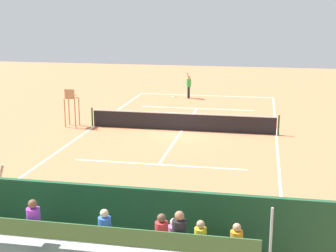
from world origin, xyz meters
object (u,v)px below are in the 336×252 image
(courtside_bench, at_px, (206,233))
(tennis_net, at_px, (182,121))
(equipment_bag, at_px, (155,243))
(tennis_ball_near, at_px, (157,100))
(bleacher_stand, at_px, (83,245))
(tennis_racket, at_px, (173,97))
(umpire_chair, at_px, (71,103))
(tennis_player, at_px, (189,84))
(tennis_ball_far, at_px, (191,103))

(courtside_bench, bearing_deg, tennis_net, -77.85)
(equipment_bag, bearing_deg, tennis_ball_near, -77.99)
(bleacher_stand, distance_m, tennis_racket, 25.49)
(umpire_chair, height_order, tennis_player, umpire_chair)
(tennis_racket, bearing_deg, tennis_ball_near, 58.83)
(tennis_racket, bearing_deg, equipment_bag, 99.16)
(equipment_bag, xyz_separation_m, tennis_player, (2.56, -23.09, 0.84))
(tennis_ball_near, bearing_deg, courtside_bench, 105.58)
(tennis_player, xyz_separation_m, tennis_ball_near, (2.11, 1.15, -0.98))
(tennis_net, xyz_separation_m, tennis_ball_near, (3.22, -8.54, -0.47))
(tennis_racket, xyz_separation_m, tennis_ball_near, (0.89, 1.48, 0.02))
(equipment_bag, relative_size, tennis_player, 0.47)
(tennis_net, height_order, tennis_ball_near, tennis_net)
(tennis_player, relative_size, tennis_ball_far, 29.18)
(tennis_player, height_order, tennis_ball_near, tennis_player)
(tennis_net, distance_m, courtside_bench, 13.58)
(bleacher_stand, xyz_separation_m, tennis_player, (1.23, -25.03, 0.06))
(umpire_chair, bearing_deg, tennis_player, -117.08)
(bleacher_stand, relative_size, umpire_chair, 4.23)
(tennis_ball_near, bearing_deg, bleacher_stand, 97.96)
(tennis_net, relative_size, tennis_player, 5.35)
(equipment_bag, bearing_deg, bleacher_stand, 55.66)
(umpire_chair, bearing_deg, tennis_ball_near, -108.70)
(tennis_net, relative_size, courtside_bench, 5.72)
(tennis_net, relative_size, tennis_ball_far, 156.06)
(bleacher_stand, xyz_separation_m, equipment_bag, (-1.33, -1.94, -0.78))
(equipment_bag, bearing_deg, courtside_bench, -174.81)
(umpire_chair, bearing_deg, bleacher_stand, 112.73)
(bleacher_stand, height_order, tennis_ball_near, bleacher_stand)
(bleacher_stand, bearing_deg, tennis_racket, -84.49)
(umpire_chair, xyz_separation_m, tennis_player, (-5.09, -9.95, -0.30))
(courtside_bench, bearing_deg, umpire_chair, -55.16)
(tennis_net, bearing_deg, umpire_chair, 2.38)
(bleacher_stand, xyz_separation_m, tennis_racket, (2.45, -25.35, -0.94))
(tennis_racket, bearing_deg, tennis_player, 165.17)
(bleacher_stand, xyz_separation_m, umpire_chair, (6.32, -15.08, 0.36))
(equipment_bag, bearing_deg, tennis_ball_far, -84.27)
(tennis_racket, bearing_deg, tennis_ball_far, 126.82)
(tennis_net, height_order, tennis_player, tennis_player)
(courtside_bench, relative_size, equipment_bag, 2.00)
(bleacher_stand, distance_m, umpire_chair, 16.36)
(bleacher_stand, distance_m, equipment_bag, 2.48)
(equipment_bag, bearing_deg, tennis_player, -83.68)
(bleacher_stand, distance_m, tennis_ball_far, 23.19)
(tennis_net, relative_size, equipment_bag, 11.44)
(umpire_chair, distance_m, equipment_bag, 15.25)
(equipment_bag, height_order, tennis_racket, equipment_bag)
(equipment_bag, distance_m, tennis_player, 23.25)
(bleacher_stand, bearing_deg, courtside_bench, -142.94)
(courtside_bench, xyz_separation_m, tennis_ball_near, (6.08, -21.81, -0.53))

